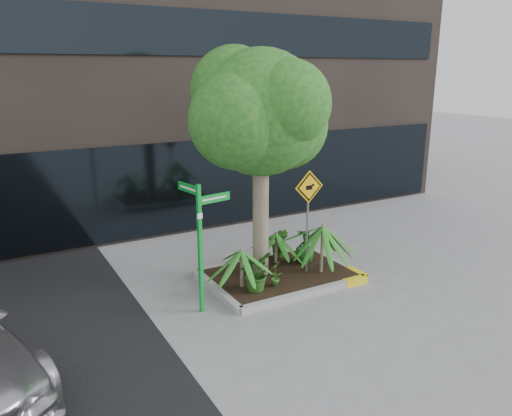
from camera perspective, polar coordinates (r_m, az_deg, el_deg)
ground at (r=11.27m, az=2.68°, el=-8.79°), size 80.00×80.00×0.00m
planter at (r=11.56m, az=2.94°, el=-7.61°), size 3.35×2.36×0.15m
tree at (r=10.63m, az=0.51°, el=10.82°), size 3.44×3.05×5.16m
palm_front at (r=11.31m, az=7.64°, el=-2.09°), size 1.31×1.31×1.46m
palm_left at (r=10.53m, az=-1.68°, el=-4.88°), size 0.99×0.99×1.10m
palm_back at (r=11.87m, az=2.33°, el=-2.96°), size 0.87×0.87×0.97m
shrub_a at (r=10.52m, az=-0.08°, el=-7.42°), size 0.98×0.98×0.77m
shrub_b at (r=12.06m, az=5.66°, el=-4.29°), size 0.62×0.62×0.82m
shrub_c at (r=10.76m, az=2.23°, el=-7.46°), size 0.43×0.43×0.58m
shrub_d at (r=12.33m, az=2.71°, el=-3.95°), size 0.58×0.58×0.75m
street_sign_post at (r=9.64m, az=-6.36°, el=-2.94°), size 0.84×0.76×2.59m
cattle_sign at (r=11.10m, az=6.00°, el=0.40°), size 0.73×0.08×2.38m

